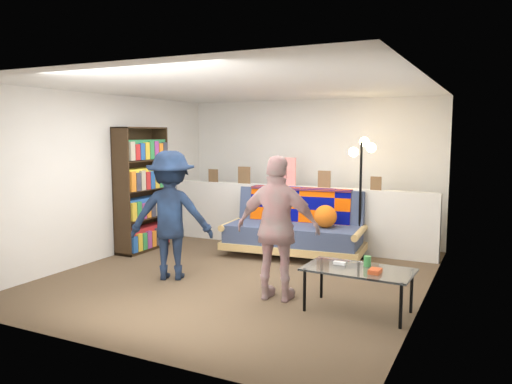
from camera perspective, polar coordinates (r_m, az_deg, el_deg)
ground at (r=6.58m, az=-1.56°, el=-9.50°), size 5.00×5.00×0.00m
room_shell at (r=6.73m, az=0.27°, el=5.32°), size 4.60×5.05×2.45m
half_wall_ledge at (r=8.06m, az=4.40°, el=-2.83°), size 4.45×0.15×1.00m
ledge_decor at (r=8.04m, az=2.89°, el=2.02°), size 2.97×0.02×0.45m
futon_sofa at (r=7.54m, az=4.62°, el=-4.16°), size 2.15×1.17×0.89m
bookshelf at (r=8.00m, az=-12.93°, el=-0.15°), size 0.32×0.97×1.93m
coffee_table at (r=5.28m, az=11.69°, el=-8.90°), size 1.12×0.65×0.57m
floor_lamp at (r=7.44m, az=12.00°, el=2.17°), size 0.41×0.32×1.78m
person_left at (r=6.37m, az=-9.69°, el=-2.63°), size 1.20×0.99×1.62m
person_right at (r=5.48m, az=2.52°, el=-4.18°), size 0.97×0.48×1.60m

